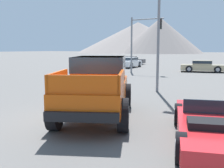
# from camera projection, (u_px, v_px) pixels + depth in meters

# --- Properties ---
(ground_plane) EXTENTS (320.00, 320.00, 0.00)m
(ground_plane) POSITION_uv_depth(u_px,v_px,m) (80.00, 118.00, 8.75)
(ground_plane) COLOR #5B5956
(orange_pickup_truck) EXTENTS (3.90, 5.35, 2.02)m
(orange_pickup_truck) POSITION_uv_depth(u_px,v_px,m) (98.00, 82.00, 9.06)
(orange_pickup_truck) COLOR #CC4C0C
(orange_pickup_truck) RESTS_ON ground_plane
(red_convertible_car) EXTENTS (3.11, 4.85, 0.97)m
(red_convertible_car) POSITION_uv_depth(u_px,v_px,m) (215.00, 127.00, 6.39)
(red_convertible_car) COLOR red
(red_convertible_car) RESTS_ON ground_plane
(parked_car_tan) EXTENTS (4.52, 2.82, 1.14)m
(parked_car_tan) POSITION_uv_depth(u_px,v_px,m) (202.00, 66.00, 25.86)
(parked_car_tan) COLOR tan
(parked_car_tan) RESTS_ON ground_plane
(parked_car_white) EXTENTS (2.15, 4.43, 1.24)m
(parked_car_white) POSITION_uv_depth(u_px,v_px,m) (129.00, 62.00, 31.91)
(parked_car_white) COLOR white
(parked_car_white) RESTS_ON ground_plane
(parked_car_dark) EXTENTS (4.44, 2.46, 1.13)m
(parked_car_dark) POSITION_uv_depth(u_px,v_px,m) (130.00, 60.00, 38.83)
(parked_car_dark) COLOR #232328
(parked_car_dark) RESTS_ON ground_plane
(traffic_light_crosswalk) EXTENTS (3.26, 0.38, 5.22)m
(traffic_light_crosswalk) POSITION_uv_depth(u_px,v_px,m) (144.00, 34.00, 24.22)
(traffic_light_crosswalk) COLOR slate
(traffic_light_crosswalk) RESTS_ON ground_plane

